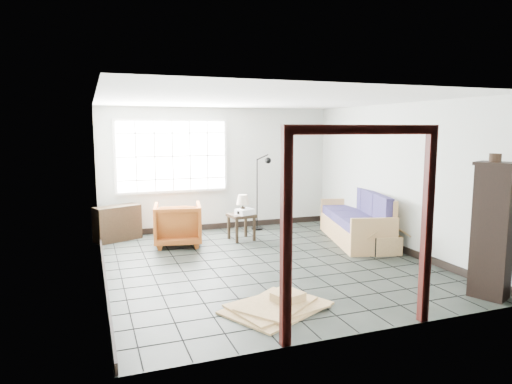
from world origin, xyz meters
name	(u,v)px	position (x,y,z in m)	size (l,w,h in m)	color
ground	(266,263)	(0.00, 0.00, 0.00)	(5.50, 5.50, 0.00)	black
room_shell	(265,159)	(0.00, 0.03, 1.68)	(5.02, 5.52, 2.61)	#B8BCB4
window_panel	(172,156)	(-1.00, 2.70, 1.60)	(2.32, 0.08, 1.52)	silver
doorway_trim	(362,205)	(0.00, -2.70, 1.38)	(1.80, 0.08, 2.20)	#350F0C
futon_sofa	(358,223)	(2.22, 0.74, 0.35)	(1.37, 2.34, 0.98)	#AA8B4C
armchair	(178,222)	(-1.12, 1.63, 0.44)	(0.85, 0.79, 0.87)	brown
side_table	(241,219)	(0.12, 1.61, 0.42)	(0.52, 0.52, 0.51)	black
table_lamp	(243,201)	(0.15, 1.59, 0.78)	(0.32, 0.32, 0.38)	black
projector	(245,212)	(0.17, 1.53, 0.57)	(0.38, 0.34, 0.11)	silver
floor_lamp	(262,190)	(0.83, 2.32, 0.87)	(0.43, 0.42, 1.63)	black
console_shelf	(117,223)	(-2.15, 2.40, 0.34)	(0.94, 0.66, 0.68)	black
tall_shelf	(493,230)	(2.15, -2.40, 0.89)	(0.53, 0.59, 1.75)	black
pot	(495,158)	(2.09, -2.42, 1.80)	(0.16, 0.16, 0.11)	black
open_box	(384,244)	(2.15, -0.19, 0.16)	(0.85, 0.52, 0.45)	#99704A
cardboard_pile	(278,305)	(-0.55, -1.81, 0.05)	(1.47, 1.32, 0.18)	#99704A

